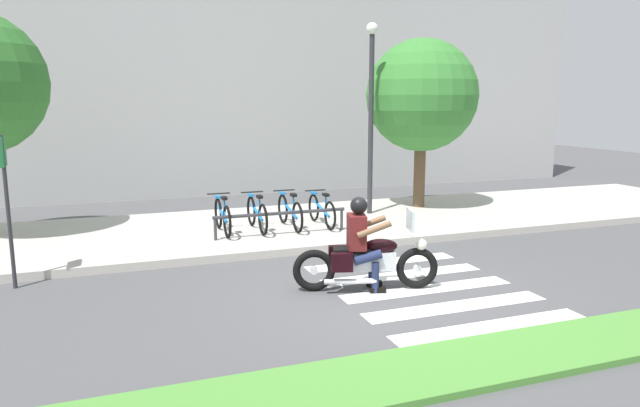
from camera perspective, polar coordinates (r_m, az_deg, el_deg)
name	(u,v)px	position (r m, az deg, el deg)	size (l,w,h in m)	color
ground_plane	(381,295)	(8.73, 6.01, -9.01)	(48.00, 48.00, 0.00)	#4C4C4F
grass_median	(479,362)	(6.77, 15.49, -14.84)	(24.00, 1.10, 0.08)	#4C8C38
sidewalk	(288,226)	(12.98, -3.22, -2.25)	(24.00, 4.40, 0.15)	#B7B2A8
crosswalk_stripe_0	(492,327)	(7.85, 16.60, -11.61)	(2.80, 0.40, 0.01)	white
crosswalk_stripe_1	(456,306)	(8.46, 13.33, -9.86)	(2.80, 0.40, 0.01)	white
crosswalk_stripe_2	(427,289)	(9.09, 10.54, -8.32)	(2.80, 0.40, 0.01)	white
crosswalk_stripe_3	(402,275)	(9.75, 8.14, -6.97)	(2.80, 0.40, 0.01)	white
crosswalk_stripe_4	(381,262)	(10.44, 6.06, -5.78)	(2.80, 0.40, 0.01)	white
motorcycle	(367,260)	(8.83, 4.64, -5.63)	(2.18, 0.90, 1.24)	black
rider	(362,237)	(8.73, 4.16, -3.32)	(0.72, 0.65, 1.44)	#591919
bicycle_0	(222,216)	(12.04, -9.62, -1.23)	(0.48, 1.61, 0.80)	black
bicycle_1	(257,214)	(12.19, -6.26, -1.02)	(0.48, 1.65, 0.79)	black
bicycle_2	(290,212)	(12.38, -3.00, -0.81)	(0.48, 1.70, 0.79)	black
bicycle_3	(322,210)	(12.61, 0.15, -0.66)	(0.48, 1.64, 0.75)	black
bike_rack	(281,215)	(11.75, -3.90, -1.17)	(2.78, 0.07, 0.48)	#333338
street_lamp	(371,104)	(13.85, 5.07, 9.80)	(0.28, 0.28, 4.64)	#2D2D33
street_sign	(5,184)	(9.83, -28.65, 1.68)	(0.06, 0.44, 2.36)	#2D2D33
tree_near_rack	(422,96)	(14.94, 10.03, 10.43)	(2.81, 2.81, 4.39)	brown
building_backdrop	(232,62)	(18.25, -8.72, 13.61)	(24.00, 1.20, 8.00)	#AAAAAA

